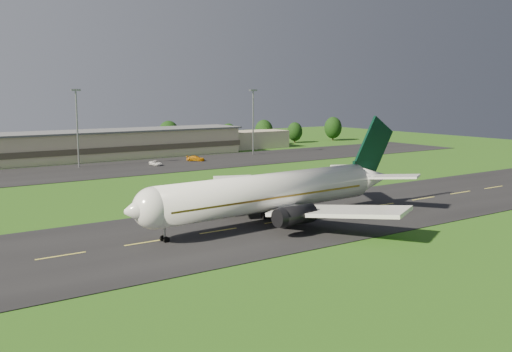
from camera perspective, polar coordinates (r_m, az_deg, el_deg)
ground at (r=81.39m, az=-3.78°, el=-5.56°), size 360.00×360.00×0.00m
taxiway at (r=81.38m, az=-3.78°, el=-5.53°), size 220.00×30.00×0.10m
apron at (r=147.00m, az=-18.21°, el=0.34°), size 260.00×30.00×0.10m
airliner at (r=85.56m, az=1.66°, el=-1.67°), size 51.30×42.11×15.57m
terminal at (r=171.42m, az=-18.49°, el=2.75°), size 145.00×16.00×8.40m
light_mast_centre at (r=154.93m, az=-17.48°, el=5.49°), size 2.40×1.20×20.35m
light_mast_east at (r=178.84m, az=-0.29°, el=6.21°), size 2.40×1.20×20.35m
tree_line at (r=189.64m, az=-11.35°, el=3.81°), size 199.40×9.37×10.02m
service_vehicle_c at (r=154.83m, az=-10.02°, el=1.28°), size 2.24×4.52×1.23m
service_vehicle_d at (r=163.11m, az=-6.06°, el=1.76°), size 5.39×4.82×1.50m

